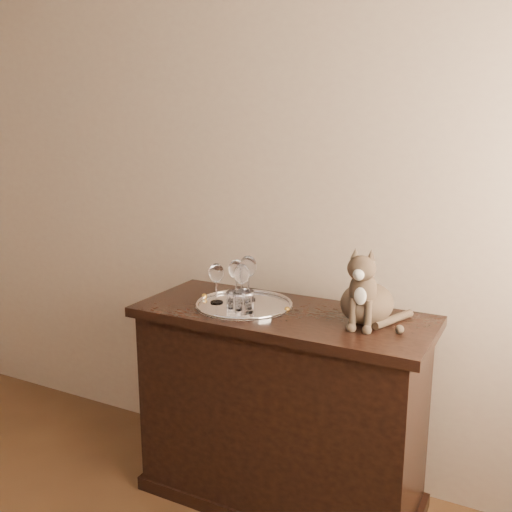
{
  "coord_description": "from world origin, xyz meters",
  "views": [
    {
      "loc": [
        1.52,
        -0.05,
        1.58
      ],
      "look_at": [
        0.48,
        1.95,
        1.07
      ],
      "focal_mm": 40.0,
      "sensor_mm": 36.0,
      "label": 1
    }
  ],
  "objects_px": {
    "wine_glass_c": "(216,283)",
    "wine_glass_d": "(242,285)",
    "cat": "(368,283)",
    "wine_glass_b": "(248,278)",
    "sideboard": "(281,408)",
    "tumbler_b": "(236,302)",
    "tray": "(244,306)",
    "wine_glass_a": "(236,280)",
    "tumbler_a": "(244,302)"
  },
  "relations": [
    {
      "from": "wine_glass_c",
      "to": "wine_glass_d",
      "type": "height_order",
      "value": "wine_glass_d"
    },
    {
      "from": "wine_glass_d",
      "to": "cat",
      "type": "xyz_separation_m",
      "value": [
        0.51,
        0.06,
        0.06
      ]
    },
    {
      "from": "wine_glass_b",
      "to": "cat",
      "type": "relative_size",
      "value": 0.63
    },
    {
      "from": "sideboard",
      "to": "tumbler_b",
      "type": "distance_m",
      "value": 0.51
    },
    {
      "from": "sideboard",
      "to": "tray",
      "type": "relative_size",
      "value": 3.0
    },
    {
      "from": "tumbler_b",
      "to": "wine_glass_d",
      "type": "bearing_deg",
      "value": 104.69
    },
    {
      "from": "sideboard",
      "to": "wine_glass_c",
      "type": "bearing_deg",
      "value": -172.38
    },
    {
      "from": "sideboard",
      "to": "wine_glass_a",
      "type": "height_order",
      "value": "wine_glass_a"
    },
    {
      "from": "wine_glass_c",
      "to": "tumbler_a",
      "type": "xyz_separation_m",
      "value": [
        0.16,
        -0.06,
        -0.04
      ]
    },
    {
      "from": "wine_glass_b",
      "to": "wine_glass_c",
      "type": "relative_size",
      "value": 1.14
    },
    {
      "from": "wine_glass_c",
      "to": "cat",
      "type": "bearing_deg",
      "value": 6.63
    },
    {
      "from": "tumbler_a",
      "to": "tumbler_b",
      "type": "distance_m",
      "value": 0.03
    },
    {
      "from": "tumbler_a",
      "to": "wine_glass_d",
      "type": "bearing_deg",
      "value": 124.64
    },
    {
      "from": "wine_glass_c",
      "to": "cat",
      "type": "height_order",
      "value": "cat"
    },
    {
      "from": "sideboard",
      "to": "tumbler_b",
      "type": "bearing_deg",
      "value": -141.69
    },
    {
      "from": "tray",
      "to": "cat",
      "type": "height_order",
      "value": "cat"
    },
    {
      "from": "wine_glass_c",
      "to": "tumbler_b",
      "type": "bearing_deg",
      "value": -29.92
    },
    {
      "from": "wine_glass_a",
      "to": "tumbler_b",
      "type": "xyz_separation_m",
      "value": [
        0.09,
        -0.16,
        -0.04
      ]
    },
    {
      "from": "tumbler_a",
      "to": "tumbler_b",
      "type": "bearing_deg",
      "value": -144.99
    },
    {
      "from": "wine_glass_d",
      "to": "cat",
      "type": "distance_m",
      "value": 0.52
    },
    {
      "from": "tumbler_b",
      "to": "cat",
      "type": "distance_m",
      "value": 0.52
    },
    {
      "from": "sideboard",
      "to": "wine_glass_a",
      "type": "bearing_deg",
      "value": 170.01
    },
    {
      "from": "tray",
      "to": "tumbler_a",
      "type": "xyz_separation_m",
      "value": [
        0.04,
        -0.08,
        0.05
      ]
    },
    {
      "from": "sideboard",
      "to": "wine_glass_a",
      "type": "xyz_separation_m",
      "value": [
        -0.24,
        0.04,
        0.52
      ]
    },
    {
      "from": "wine_glass_c",
      "to": "cat",
      "type": "distance_m",
      "value": 0.63
    },
    {
      "from": "wine_glass_b",
      "to": "wine_glass_d",
      "type": "height_order",
      "value": "wine_glass_b"
    },
    {
      "from": "wine_glass_d",
      "to": "tumbler_a",
      "type": "xyz_separation_m",
      "value": [
        0.05,
        -0.07,
        -0.04
      ]
    },
    {
      "from": "wine_glass_d",
      "to": "tray",
      "type": "bearing_deg",
      "value": 63.87
    },
    {
      "from": "sideboard",
      "to": "wine_glass_d",
      "type": "bearing_deg",
      "value": -171.34
    },
    {
      "from": "wine_glass_a",
      "to": "wine_glass_d",
      "type": "relative_size",
      "value": 0.98
    },
    {
      "from": "wine_glass_b",
      "to": "tumbler_a",
      "type": "height_order",
      "value": "wine_glass_b"
    },
    {
      "from": "sideboard",
      "to": "wine_glass_d",
      "type": "xyz_separation_m",
      "value": [
        -0.17,
        -0.03,
        0.52
      ]
    },
    {
      "from": "tray",
      "to": "tumbler_b",
      "type": "relative_size",
      "value": 4.64
    },
    {
      "from": "wine_glass_d",
      "to": "cat",
      "type": "relative_size",
      "value": 0.58
    },
    {
      "from": "sideboard",
      "to": "cat",
      "type": "height_order",
      "value": "cat"
    },
    {
      "from": "sideboard",
      "to": "tumbler_b",
      "type": "height_order",
      "value": "tumbler_b"
    },
    {
      "from": "wine_glass_c",
      "to": "tumbler_a",
      "type": "relative_size",
      "value": 1.92
    },
    {
      "from": "tumbler_a",
      "to": "sideboard",
      "type": "bearing_deg",
      "value": 38.99
    },
    {
      "from": "sideboard",
      "to": "tray",
      "type": "distance_m",
      "value": 0.46
    },
    {
      "from": "sideboard",
      "to": "cat",
      "type": "relative_size",
      "value": 3.92
    },
    {
      "from": "wine_glass_b",
      "to": "cat",
      "type": "bearing_deg",
      "value": -2.43
    },
    {
      "from": "cat",
      "to": "wine_glass_c",
      "type": "bearing_deg",
      "value": -177.42
    },
    {
      "from": "wine_glass_a",
      "to": "wine_glass_d",
      "type": "bearing_deg",
      "value": -46.74
    },
    {
      "from": "sideboard",
      "to": "tumbler_a",
      "type": "height_order",
      "value": "tumbler_a"
    },
    {
      "from": "wine_glass_d",
      "to": "wine_glass_a",
      "type": "bearing_deg",
      "value": 133.26
    },
    {
      "from": "cat",
      "to": "wine_glass_d",
      "type": "bearing_deg",
      "value": -177.29
    },
    {
      "from": "sideboard",
      "to": "tumbler_a",
      "type": "relative_size",
      "value": 13.62
    },
    {
      "from": "wine_glass_b",
      "to": "wine_glass_c",
      "type": "distance_m",
      "value": 0.14
    },
    {
      "from": "wine_glass_a",
      "to": "sideboard",
      "type": "bearing_deg",
      "value": -9.99
    },
    {
      "from": "cat",
      "to": "tray",
      "type": "bearing_deg",
      "value": -178.48
    }
  ]
}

